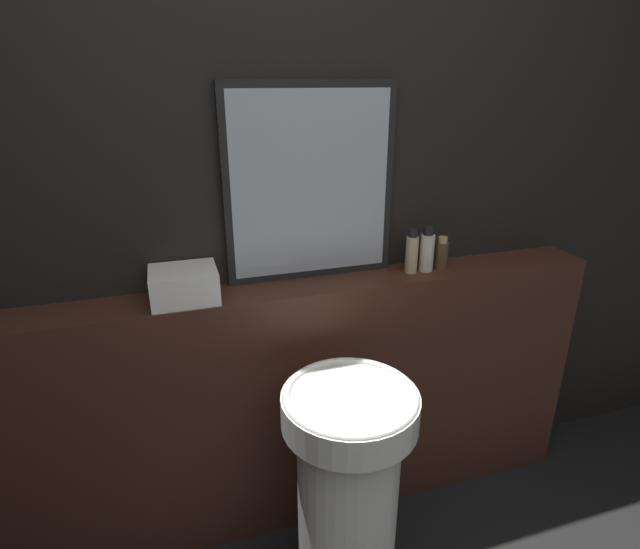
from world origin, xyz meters
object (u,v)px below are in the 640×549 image
object	(u,v)px
towel_stack	(184,285)
lotion_bottle	(442,254)
shampoo_bottle	(412,252)
conditioner_bottle	(427,251)
mirror	(311,185)
pedestal_sink	(349,490)

from	to	relation	value
towel_stack	lotion_bottle	world-z (taller)	lotion_bottle
shampoo_bottle	lotion_bottle	world-z (taller)	shampoo_bottle
conditioner_bottle	lotion_bottle	xyz separation A→B (m)	(0.06, 0.00, -0.02)
mirror	shampoo_bottle	world-z (taller)	mirror
pedestal_sink	shampoo_bottle	bearing A→B (deg)	46.66
towel_stack	shampoo_bottle	world-z (taller)	shampoo_bottle
mirror	conditioner_bottle	size ratio (longest dim) A/B	3.94
lotion_bottle	pedestal_sink	bearing A→B (deg)	-141.38
shampoo_bottle	conditioner_bottle	distance (m)	0.06
mirror	conditioner_bottle	bearing A→B (deg)	-10.33
mirror	lotion_bottle	world-z (taller)	mirror
pedestal_sink	mirror	size ratio (longest dim) A/B	1.22
shampoo_bottle	lotion_bottle	size ratio (longest dim) A/B	1.33
shampoo_bottle	conditioner_bottle	bearing A→B (deg)	0.00
shampoo_bottle	lotion_bottle	bearing A→B (deg)	0.00
shampoo_bottle	lotion_bottle	xyz separation A→B (m)	(0.13, 0.00, -0.02)
pedestal_sink	conditioner_bottle	world-z (taller)	conditioner_bottle
conditioner_bottle	shampoo_bottle	bearing A→B (deg)	180.00
shampoo_bottle	pedestal_sink	bearing A→B (deg)	-133.34
mirror	shampoo_bottle	bearing A→B (deg)	-12.06
lotion_bottle	mirror	bearing A→B (deg)	170.98
pedestal_sink	lotion_bottle	bearing A→B (deg)	38.62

